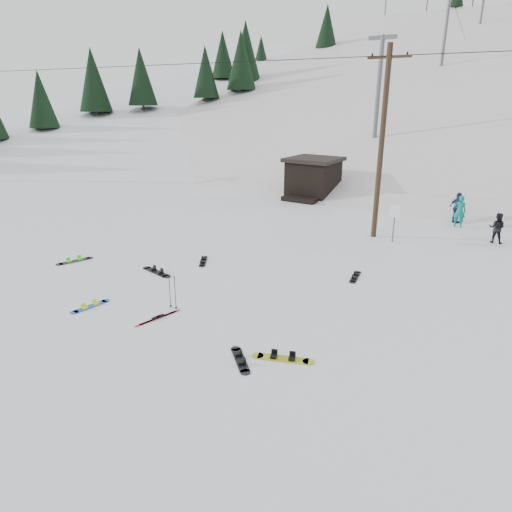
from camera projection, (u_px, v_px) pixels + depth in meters
The scene contains 22 objects.
ground at pixel (138, 341), 13.23m from camera, with size 200.00×200.00×0.00m, color white.
ski_slope at pixel (459, 246), 60.45m from camera, with size 60.00×75.00×45.00m, color silver.
ridge_left at pixel (213, 213), 73.40m from camera, with size 34.00×85.00×38.00m, color white.
treeline_left at pixel (186, 149), 62.43m from camera, with size 20.00×64.00×10.00m, color black, non-canonical shape.
treeline_crest at pixel (504, 137), 80.86m from camera, with size 50.00×6.00×10.00m, color black, non-canonical shape.
utility_pole at pixel (382, 142), 21.65m from camera, with size 2.00×0.26×9.00m.
trail_sign at pixel (395, 217), 21.87m from camera, with size 0.50×0.09×1.85m.
lift_hut at pixel (313, 178), 31.86m from camera, with size 3.40×4.10×2.75m.
lift_tower_near at pixel (379, 82), 36.32m from camera, with size 2.20×0.36×8.00m.
lift_tower_mid at pixel (446, 23), 49.90m from camera, with size 2.20×0.36×8.00m.
hero_snowboard at pixel (90, 306), 15.40m from camera, with size 0.40×1.42×0.10m.
hero_skis at pixel (158, 318), 14.60m from camera, with size 0.44×1.66×0.09m.
ski_poles at pixel (172, 292), 15.10m from camera, with size 0.33×0.09×1.19m.
board_scatter_a at pixel (157, 272), 18.41m from camera, with size 1.70×0.56×0.12m.
board_scatter_b at pixel (203, 261), 19.61m from camera, with size 0.91×1.22×0.10m.
board_scatter_c at pixel (75, 261), 19.65m from camera, with size 0.67×1.53×0.11m.
board_scatter_d at pixel (240, 360), 12.27m from camera, with size 1.16×1.07×0.10m.
board_scatter_e at pixel (283, 358), 12.33m from camera, with size 1.61×0.81×0.12m.
board_scatter_f at pixel (355, 277), 17.91m from camera, with size 0.48×1.38×0.10m.
skier_teal at pixel (460, 211), 24.63m from camera, with size 0.63×0.41×1.73m, color #0B7270.
skier_dark at pixel (497, 228), 21.94m from camera, with size 0.72×0.56×1.48m, color black.
skier_navy at pixel (457, 208), 25.37m from camera, with size 1.01×0.42×1.73m, color #1D2349.
Camera 1 is at (9.31, -7.83, 6.71)m, focal length 32.00 mm.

